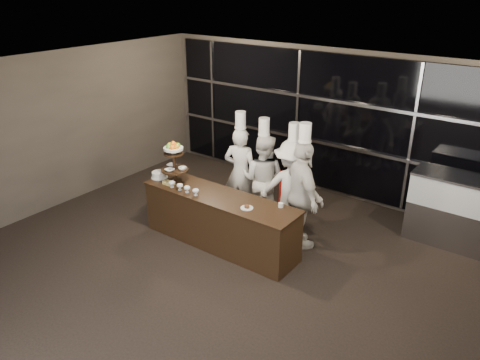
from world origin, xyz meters
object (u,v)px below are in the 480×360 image
Objects in this scene: display_stand at (174,159)px; chef_b at (263,178)px; chef_d at (302,195)px; buffet_counter at (220,220)px; chef_a at (240,172)px; layer_cake at (159,175)px; chef_c at (292,188)px; display_case at (450,207)px.

display_stand is 0.37× the size of chef_b.
chef_b is 1.08m from chef_d.
chef_b is (0.10, 1.14, 0.40)m from buffet_counter.
chef_d reaches higher than display_stand.
chef_d is (2.11, 0.77, -0.39)m from display_stand.
chef_b reaches higher than display_stand.
chef_d is at bearing 34.55° from buffet_counter.
buffet_counter is 1.22m from chef_a.
chef_d is (1.11, 0.76, 0.49)m from buffet_counter.
buffet_counter is at bearing -94.94° from chef_b.
chef_c reaches higher than layer_cake.
layer_cake is at bearing -130.91° from chef_a.
display_case is 0.60× the size of chef_d.
chef_b is (-2.98, -1.22, 0.17)m from display_case.
chef_a reaches higher than display_stand.
layer_cake is at bearing -177.87° from buffet_counter.
display_stand reaches higher than display_case.
buffet_counter is 1.39× the size of chef_c.
layer_cake is 0.14× the size of chef_d.
display_case is at bearing 28.64° from layer_cake.
layer_cake is at bearing -151.36° from display_case.
buffet_counter is 9.47× the size of layer_cake.
buffet_counter is 1.42× the size of chef_b.
chef_a is (0.63, 1.08, -0.44)m from display_stand.
chef_c is (1.12, -0.03, -0.02)m from chef_a.
chef_c is at bearing 141.20° from chef_d.
chef_c is (2.10, 1.10, -0.09)m from layer_cake.
buffet_counter is 1.30× the size of chef_d.
buffet_counter is at bearing -125.71° from chef_c.
chef_b reaches higher than layer_cake.
display_case is 3.22m from chef_b.
chef_c is 0.94× the size of chef_d.
chef_d is at bearing 19.92° from display_stand.
layer_cake is 1.88m from chef_b.
chef_d is (2.46, 0.81, -0.02)m from layer_cake.
chef_a is 0.94× the size of chef_d.
chef_a is 1.12m from chef_c.
buffet_counter is 2.16× the size of display_case.
chef_a is 0.47m from chef_b.
layer_cake is 5.05m from display_case.
buffet_counter is 3.89m from display_case.
chef_d is at bearing -12.00° from chef_a.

